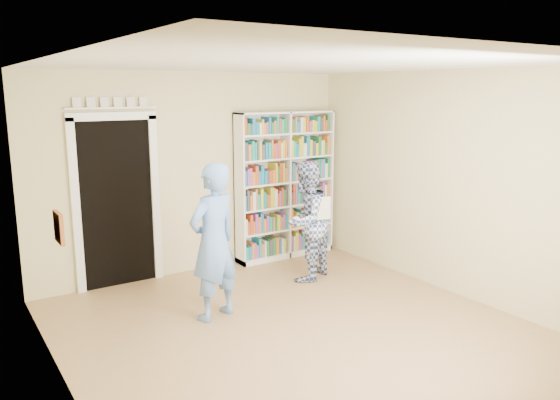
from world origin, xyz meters
The scene contains 11 objects.
floor centered at (0.00, 0.00, 0.00)m, with size 5.00×5.00×0.00m, color #A07A4D.
ceiling centered at (0.00, 0.00, 2.70)m, with size 5.00×5.00×0.00m, color white.
wall_back centered at (0.00, 2.50, 1.35)m, with size 4.50×4.50×0.00m, color beige.
wall_left centered at (-2.25, 0.00, 1.35)m, with size 5.00×5.00×0.00m, color beige.
wall_right centered at (2.25, 0.00, 1.35)m, with size 5.00×5.00×0.00m, color beige.
bookshelf centered at (1.35, 2.34, 1.09)m, with size 1.57×0.29×2.16m.
doorway centered at (-1.10, 2.48, 1.18)m, with size 1.10×0.08×2.43m.
wall_art centered at (-2.23, 0.20, 1.40)m, with size 0.03×0.25×0.25m, color brown.
man_blue centered at (-0.55, 0.88, 0.86)m, with size 0.63×0.41×1.72m, color #6593E2.
man_plaid centered at (1.02, 1.35, 0.79)m, with size 0.76×0.59×1.57m, color navy.
paper_sheet centered at (1.11, 1.11, 0.99)m, with size 0.21×0.01×0.29m, color white.
Camera 1 is at (-3.05, -4.24, 2.47)m, focal length 35.00 mm.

